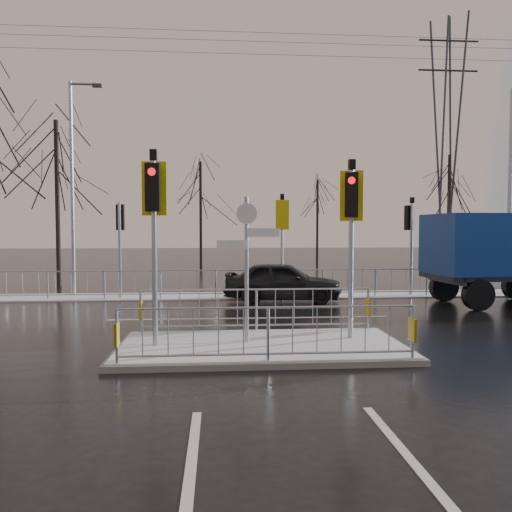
{
  "coord_description": "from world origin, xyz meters",
  "views": [
    {
      "loc": [
        -0.9,
        -10.3,
        2.52
      ],
      "look_at": [
        0.15,
        3.49,
        1.8
      ],
      "focal_mm": 35.0,
      "sensor_mm": 36.0,
      "label": 1
    }
  ],
  "objects": [
    {
      "name": "ground",
      "position": [
        0.0,
        0.0,
        0.0
      ],
      "size": [
        120.0,
        120.0,
        0.0
      ],
      "primitive_type": "plane",
      "color": "black",
      "rests_on": "ground"
    },
    {
      "name": "street_lamp_left",
      "position": [
        -6.43,
        9.5,
        4.49
      ],
      "size": [
        1.25,
        0.18,
        8.2
      ],
      "color": "#91989E",
      "rests_on": "ground"
    },
    {
      "name": "lane_markings",
      "position": [
        0.0,
        -0.33,
        0.0
      ],
      "size": [
        8.0,
        11.38,
        0.01
      ],
      "color": "silver",
      "rests_on": "ground"
    },
    {
      "name": "flatbed_truck",
      "position": [
        8.18,
        5.74,
        1.62
      ],
      "size": [
        6.73,
        2.82,
        3.05
      ],
      "color": "black",
      "rests_on": "ground"
    },
    {
      "name": "street_lamp_right",
      "position": [
        10.57,
        8.5,
        4.39
      ],
      "size": [
        1.25,
        0.18,
        8.0
      ],
      "color": "#91989E",
      "rests_on": "ground"
    },
    {
      "name": "pylon_wires",
      "position": [
        16.88,
        30.0,
        11.03
      ],
      "size": [
        70.0,
        2.38,
        19.97
      ],
      "color": "#2D3033",
      "rests_on": "ground"
    },
    {
      "name": "tree_far_a",
      "position": [
        -2.0,
        22.0,
        4.82
      ],
      "size": [
        3.75,
        3.75,
        7.08
      ],
      "color": "black",
      "rests_on": "ground"
    },
    {
      "name": "snow_verge",
      "position": [
        0.0,
        8.6,
        0.02
      ],
      "size": [
        30.0,
        2.0,
        0.04
      ],
      "primitive_type": "cube",
      "color": "white",
      "rests_on": "ground"
    },
    {
      "name": "tree_far_b",
      "position": [
        6.0,
        24.0,
        4.18
      ],
      "size": [
        3.25,
        3.25,
        6.14
      ],
      "color": "black",
      "rests_on": "ground"
    },
    {
      "name": "traffic_island",
      "position": [
        -0.01,
        0.01,
        0.39
      ],
      "size": [
        6.0,
        3.04,
        4.15
      ],
      "color": "slate",
      "rests_on": "ground"
    },
    {
      "name": "tree_far_c",
      "position": [
        14.0,
        21.0,
        5.15
      ],
      "size": [
        4.0,
        4.0,
        7.55
      ],
      "color": "black",
      "rests_on": "ground"
    },
    {
      "name": "far_kerb_fixtures",
      "position": [
        0.29,
        8.09,
        1.02
      ],
      "size": [
        18.0,
        0.65,
        3.83
      ],
      "color": "#91989E",
      "rests_on": "ground"
    },
    {
      "name": "tree_near_b",
      "position": [
        -8.0,
        12.5,
        5.15
      ],
      "size": [
        4.0,
        4.0,
        7.55
      ],
      "color": "black",
      "rests_on": "ground"
    },
    {
      "name": "car_far_lane",
      "position": [
        1.39,
        7.17,
        0.7
      ],
      "size": [
        4.35,
        2.34,
        1.4
      ],
      "primitive_type": "imported",
      "rotation": [
        0.0,
        0.0,
        1.4
      ],
      "color": "black",
      "rests_on": "ground"
    }
  ]
}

